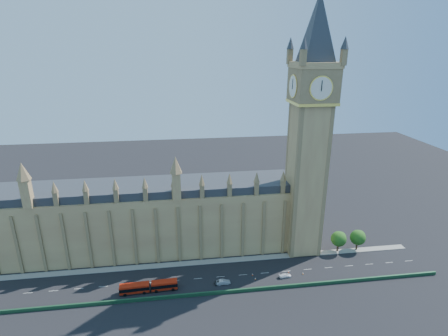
{
  "coord_description": "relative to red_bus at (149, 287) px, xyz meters",
  "views": [
    {
      "loc": [
        -8.83,
        -103.06,
        76.38
      ],
      "look_at": [
        6.58,
        10.0,
        37.06
      ],
      "focal_mm": 28.0,
      "sensor_mm": 36.0,
      "label": 1
    }
  ],
  "objects": [
    {
      "name": "elizabeth_tower",
      "position": [
        58.49,
        18.44,
        52.88
      ],
      "size": [
        20.59,
        20.59,
        105.0
      ],
      "color": "#A1784E",
      "rests_on": "ground"
    },
    {
      "name": "red_bus",
      "position": [
        0.0,
        0.0,
        0.0
      ],
      "size": [
        18.85,
        3.62,
        3.19
      ],
      "rotation": [
        0.0,
        0.0,
        0.04
      ],
      "color": "#B21F0B",
      "rests_on": "ground"
    },
    {
      "name": "cone_d",
      "position": [
        35.84,
        3.63,
        -1.29
      ],
      "size": [
        0.56,
        0.56,
        0.79
      ],
      "rotation": [
        0.0,
        0.0,
        -0.16
      ],
      "color": "black",
      "rests_on": "ground"
    },
    {
      "name": "car_white",
      "position": [
        47.02,
        1.12,
        -1.04
      ],
      "size": [
        4.57,
        2.33,
        1.27
      ],
      "primitive_type": "imported",
      "rotation": [
        0.0,
        0.0,
        1.7
      ],
      "color": "white",
      "rests_on": "ground"
    },
    {
      "name": "palace_westminster",
      "position": [
        -4.51,
        26.44,
        12.18
      ],
      "size": [
        120.0,
        20.0,
        28.0
      ],
      "color": "#A1784E",
      "rests_on": "ground"
    },
    {
      "name": "car_grey",
      "position": [
        24.09,
        0.39,
        -0.94
      ],
      "size": [
        4.46,
        2.03,
        1.48
      ],
      "primitive_type": "imported",
      "rotation": [
        0.0,
        0.0,
        1.64
      ],
      "color": "#404347",
      "rests_on": "ground"
    },
    {
      "name": "cone_c",
      "position": [
        53.78,
        1.94,
        -1.34
      ],
      "size": [
        0.5,
        0.5,
        0.69
      ],
      "rotation": [
        0.0,
        0.0,
        0.17
      ],
      "color": "black",
      "rests_on": "ground"
    },
    {
      "name": "tree_east_far",
      "position": [
        80.71,
        14.53,
        3.96
      ],
      "size": [
        6.0,
        6.0,
        8.5
      ],
      "color": "#382619",
      "rests_on": "ground"
    },
    {
      "name": "car_silver",
      "position": [
        24.92,
        0.34,
        -0.9
      ],
      "size": [
        4.79,
        1.82,
        1.56
      ],
      "primitive_type": "imported",
      "rotation": [
        0.0,
        0.0,
        1.61
      ],
      "color": "#A6A9AE",
      "rests_on": "ground"
    },
    {
      "name": "ground",
      "position": [
        20.49,
        4.44,
        -1.68
      ],
      "size": [
        400.0,
        400.0,
        0.0
      ],
      "primitive_type": "plane",
      "color": "black",
      "rests_on": "ground"
    },
    {
      "name": "cone_b",
      "position": [
        49.0,
        3.38,
        -1.31
      ],
      "size": [
        0.58,
        0.58,
        0.75
      ],
      "rotation": [
        0.0,
        0.0,
        0.28
      ],
      "color": "black",
      "rests_on": "ground"
    },
    {
      "name": "cone_a",
      "position": [
        36.32,
        1.13,
        -1.35
      ],
      "size": [
        0.5,
        0.5,
        0.66
      ],
      "rotation": [
        0.0,
        0.0,
        0.24
      ],
      "color": "black",
      "rests_on": "ground"
    },
    {
      "name": "kerb_north",
      "position": [
        20.49,
        13.94,
        -1.6
      ],
      "size": [
        160.0,
        3.0,
        0.16
      ],
      "primitive_type": "cube",
      "color": "gray",
      "rests_on": "ground"
    },
    {
      "name": "tree_east_near",
      "position": [
        72.71,
        14.53,
        3.96
      ],
      "size": [
        6.0,
        6.0,
        8.5
      ],
      "color": "#382619",
      "rests_on": "ground"
    },
    {
      "name": "bridge_parapet",
      "position": [
        20.49,
        -4.56,
        -1.08
      ],
      "size": [
        160.0,
        0.6,
        1.2
      ],
      "primitive_type": "cube",
      "color": "#1E4C2D",
      "rests_on": "ground"
    }
  ]
}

